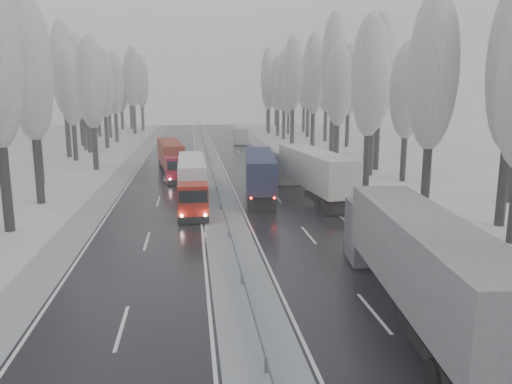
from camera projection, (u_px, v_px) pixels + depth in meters
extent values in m
plane|color=silver|center=(252.00, 320.00, 20.63)|extent=(260.00, 260.00, 0.00)
cube|color=black|center=(267.00, 186.00, 50.47)|extent=(7.50, 200.00, 0.03)
cube|color=black|center=(162.00, 188.00, 49.13)|extent=(7.50, 200.00, 0.03)
cube|color=#9C9FA3|center=(215.00, 187.00, 49.80)|extent=(3.00, 200.00, 0.04)
cube|color=#9C9FA3|center=(315.00, 185.00, 51.10)|extent=(2.40, 200.00, 0.04)
cube|color=#9C9FA3|center=(110.00, 190.00, 48.50)|extent=(2.40, 200.00, 0.04)
cube|color=slate|center=(215.00, 181.00, 49.69)|extent=(0.06, 200.00, 0.32)
cube|color=slate|center=(266.00, 365.00, 16.68)|extent=(0.12, 0.12, 0.60)
cube|color=slate|center=(216.00, 188.00, 47.80)|extent=(0.12, 0.12, 0.60)
cube|color=slate|center=(206.00, 150.00, 78.92)|extent=(0.12, 0.12, 0.60)
cylinder|color=black|center=(503.00, 185.00, 34.88)|extent=(0.69, 0.69, 5.81)
cylinder|color=black|center=(426.00, 181.00, 37.23)|extent=(0.68, 0.68, 5.60)
ellipsoid|color=gray|center=(433.00, 71.00, 35.67)|extent=(3.60, 3.60, 11.45)
cylinder|color=black|center=(511.00, 172.00, 42.38)|extent=(0.66, 0.66, 5.27)
cylinder|color=black|center=(366.00, 161.00, 48.22)|extent=(0.68, 0.68, 5.62)
ellipsoid|color=gray|center=(370.00, 76.00, 46.65)|extent=(3.60, 3.60, 11.48)
cylinder|color=black|center=(403.00, 158.00, 52.87)|extent=(0.64, 0.64, 4.94)
ellipsoid|color=gray|center=(407.00, 90.00, 51.50)|extent=(3.60, 3.60, 10.09)
cylinder|color=black|center=(370.00, 152.00, 56.59)|extent=(0.66, 0.66, 5.32)
ellipsoid|color=gray|center=(374.00, 84.00, 55.10)|extent=(3.60, 3.60, 10.88)
cylinder|color=black|center=(377.00, 144.00, 60.66)|extent=(0.72, 0.72, 6.31)
ellipsoid|color=gray|center=(380.00, 68.00, 58.90)|extent=(3.60, 3.60, 12.90)
cylinder|color=black|center=(337.00, 143.00, 66.62)|extent=(0.67, 0.67, 5.38)
ellipsoid|color=gray|center=(338.00, 84.00, 65.12)|extent=(3.60, 3.60, 10.98)
cylinder|color=black|center=(371.00, 142.00, 71.38)|extent=(0.62, 0.62, 4.59)
ellipsoid|color=gray|center=(373.00, 96.00, 70.10)|extent=(3.60, 3.60, 9.39)
cylinder|color=black|center=(332.00, 134.00, 71.85)|extent=(0.76, 0.76, 6.95)
ellipsoid|color=gray|center=(334.00, 63.00, 69.91)|extent=(3.60, 3.60, 14.19)
cylinder|color=black|center=(368.00, 132.00, 76.65)|extent=(0.74, 0.74, 6.59)
ellipsoid|color=gray|center=(371.00, 69.00, 74.81)|extent=(3.60, 3.60, 13.46)
cylinder|color=black|center=(313.00, 131.00, 81.83)|extent=(0.72, 0.72, 6.37)
ellipsoid|color=gray|center=(314.00, 74.00, 80.05)|extent=(3.60, 3.60, 13.01)
cylinder|color=black|center=(347.00, 130.00, 86.67)|extent=(0.70, 0.70, 5.97)
ellipsoid|color=gray|center=(349.00, 79.00, 85.00)|extent=(3.60, 3.60, 12.20)
cylinder|color=black|center=(292.00, 126.00, 92.03)|extent=(0.74, 0.74, 6.65)
ellipsoid|color=gray|center=(293.00, 73.00, 90.18)|extent=(3.60, 3.60, 13.59)
cylinder|color=black|center=(325.00, 125.00, 96.91)|extent=(0.71, 0.71, 6.14)
ellipsoid|color=gray|center=(327.00, 79.00, 95.20)|extent=(3.60, 3.60, 12.54)
cylinder|color=black|center=(284.00, 124.00, 101.60)|extent=(0.71, 0.71, 6.05)
ellipsoid|color=gray|center=(284.00, 81.00, 99.91)|extent=(3.60, 3.60, 12.37)
cylinder|color=black|center=(308.00, 122.00, 106.22)|extent=(0.72, 0.72, 6.30)
ellipsoid|color=gray|center=(308.00, 79.00, 104.46)|extent=(3.60, 3.60, 12.87)
cylinder|color=black|center=(278.00, 122.00, 108.93)|extent=(0.70, 0.70, 5.88)
ellipsoid|color=gray|center=(278.00, 83.00, 107.29)|extent=(3.60, 3.60, 12.00)
cylinder|color=black|center=(288.00, 123.00, 113.32)|extent=(0.64, 0.64, 4.86)
ellipsoid|color=gray|center=(289.00, 92.00, 111.96)|extent=(3.60, 3.60, 9.92)
cylinder|color=black|center=(269.00, 120.00, 115.72)|extent=(0.70, 0.70, 5.98)
ellipsoid|color=gray|center=(269.00, 83.00, 114.05)|extent=(3.60, 3.60, 12.21)
cylinder|color=black|center=(304.00, 119.00, 120.76)|extent=(0.71, 0.71, 6.19)
ellipsoid|color=gray|center=(304.00, 82.00, 119.03)|extent=(3.60, 3.60, 12.64)
cylinder|color=black|center=(268.00, 117.00, 125.37)|extent=(0.75, 0.75, 6.86)
ellipsoid|color=gray|center=(268.00, 77.00, 123.46)|extent=(3.60, 3.60, 14.01)
cylinder|color=black|center=(292.00, 118.00, 130.27)|extent=(0.68, 0.68, 5.55)
ellipsoid|color=gray|center=(292.00, 87.00, 128.73)|extent=(3.60, 3.60, 11.33)
cylinder|color=black|center=(268.00, 116.00, 135.93)|extent=(0.71, 0.71, 6.09)
ellipsoid|color=gray|center=(268.00, 83.00, 134.23)|extent=(3.60, 3.60, 12.45)
cylinder|color=black|center=(276.00, 116.00, 140.24)|extent=(0.67, 0.67, 5.49)
ellipsoid|color=gray|center=(276.00, 88.00, 138.71)|extent=(3.60, 3.60, 11.21)
cylinder|color=black|center=(6.00, 187.00, 33.43)|extent=(0.71, 0.71, 6.14)
cylinder|color=black|center=(39.00, 169.00, 42.03)|extent=(0.69, 0.69, 5.83)
ellipsoid|color=gray|center=(30.00, 68.00, 40.40)|extent=(3.60, 3.60, 11.92)
cylinder|color=black|center=(40.00, 160.00, 51.14)|extent=(0.65, 0.65, 5.03)
ellipsoid|color=gray|center=(34.00, 88.00, 49.74)|extent=(3.60, 3.60, 10.28)
cylinder|color=black|center=(95.00, 147.00, 60.85)|extent=(0.67, 0.67, 5.44)
ellipsoid|color=gray|center=(91.00, 82.00, 59.33)|extent=(3.60, 3.60, 11.11)
cylinder|color=black|center=(37.00, 144.00, 63.71)|extent=(0.69, 0.69, 5.72)
ellipsoid|color=gray|center=(31.00, 78.00, 62.11)|extent=(3.60, 3.60, 11.69)
cylinder|color=black|center=(75.00, 142.00, 69.06)|extent=(0.66, 0.66, 5.23)
ellipsoid|color=gray|center=(71.00, 87.00, 67.60)|extent=(3.60, 3.60, 10.68)
cylinder|color=black|center=(68.00, 135.00, 72.59)|extent=(0.74, 0.74, 6.60)
ellipsoid|color=gray|center=(63.00, 68.00, 70.75)|extent=(3.60, 3.60, 13.49)
cylinder|color=black|center=(89.00, 136.00, 78.45)|extent=(0.65, 0.65, 5.16)
ellipsoid|color=gray|center=(86.00, 88.00, 77.01)|extent=(3.60, 3.60, 10.54)
cylinder|color=black|center=(85.00, 132.00, 82.10)|extent=(0.69, 0.69, 5.79)
ellipsoid|color=gray|center=(82.00, 81.00, 80.49)|extent=(3.60, 3.60, 11.84)
cylinder|color=black|center=(107.00, 131.00, 85.18)|extent=(0.68, 0.68, 5.64)
ellipsoid|color=gray|center=(104.00, 83.00, 83.61)|extent=(3.60, 3.60, 11.53)
cylinder|color=black|center=(82.00, 127.00, 88.37)|extent=(0.73, 0.73, 6.56)
ellipsoid|color=gray|center=(78.00, 73.00, 86.54)|extent=(3.60, 3.60, 13.40)
cylinder|color=black|center=(116.00, 127.00, 95.00)|extent=(0.69, 0.69, 5.79)
ellipsoid|color=gray|center=(114.00, 82.00, 93.38)|extent=(3.60, 3.60, 11.84)
cylinder|color=black|center=(94.00, 124.00, 98.20)|extent=(0.74, 0.74, 6.65)
ellipsoid|color=gray|center=(91.00, 74.00, 96.35)|extent=(3.60, 3.60, 13.58)
cylinder|color=black|center=(110.00, 126.00, 103.82)|extent=(0.65, 0.65, 5.12)
ellipsoid|color=gray|center=(108.00, 90.00, 102.39)|extent=(3.60, 3.60, 10.46)
cylinder|color=black|center=(99.00, 123.00, 107.27)|extent=(0.69, 0.69, 5.84)
ellipsoid|color=gray|center=(97.00, 83.00, 105.65)|extent=(3.60, 3.60, 11.92)
cylinder|color=black|center=(134.00, 119.00, 114.66)|extent=(0.74, 0.74, 6.67)
ellipsoid|color=gray|center=(132.00, 77.00, 112.80)|extent=(3.60, 3.60, 13.63)
cylinder|color=black|center=(97.00, 119.00, 117.42)|extent=(0.72, 0.72, 6.31)
ellipsoid|color=gray|center=(94.00, 80.00, 115.66)|extent=(3.60, 3.60, 12.88)
cylinder|color=black|center=(143.00, 118.00, 123.96)|extent=(0.72, 0.72, 6.29)
ellipsoid|color=gray|center=(141.00, 81.00, 122.21)|extent=(3.60, 3.60, 12.84)
cylinder|color=black|center=(122.00, 120.00, 127.27)|extent=(0.64, 0.64, 4.86)
ellipsoid|color=gray|center=(120.00, 92.00, 125.92)|extent=(3.60, 3.60, 9.92)
cylinder|color=black|center=(131.00, 116.00, 129.89)|extent=(0.74, 0.74, 6.63)
ellipsoid|color=gray|center=(129.00, 79.00, 128.04)|extent=(3.60, 3.60, 13.54)
cylinder|color=black|center=(122.00, 117.00, 133.51)|extent=(0.69, 0.69, 5.79)
ellipsoid|color=gray|center=(121.00, 86.00, 131.89)|extent=(3.60, 3.60, 11.82)
cube|color=#545359|center=(371.00, 228.00, 27.93)|extent=(3.01, 3.11, 3.27)
cube|color=black|center=(366.00, 210.00, 29.11)|extent=(2.50, 0.38, 1.09)
cube|color=black|center=(364.00, 243.00, 29.62)|extent=(2.72, 0.45, 0.54)
cube|color=slate|center=(427.00, 258.00, 19.38)|extent=(4.28, 14.37, 3.05)
cube|color=black|center=(467.00, 361.00, 15.95)|extent=(3.02, 6.21, 0.49)
cylinder|color=black|center=(353.00, 254.00, 27.29)|extent=(0.50, 1.17, 1.13)
cylinder|color=black|center=(395.00, 254.00, 27.34)|extent=(0.50, 1.17, 1.13)
cylinder|color=black|center=(436.00, 376.00, 15.54)|extent=(0.50, 1.17, 1.13)
cylinder|color=black|center=(508.00, 375.00, 15.60)|extent=(0.50, 1.17, 1.13)
sphere|color=white|center=(347.00, 236.00, 29.55)|extent=(0.24, 0.24, 0.24)
sphere|color=white|center=(382.00, 236.00, 29.59)|extent=(0.24, 0.24, 0.24)
cube|color=navy|center=(257.00, 168.00, 52.21)|extent=(2.62, 2.70, 2.85)
cube|color=black|center=(257.00, 160.00, 53.24)|extent=(2.18, 0.32, 0.95)
cube|color=black|center=(257.00, 176.00, 53.69)|extent=(2.38, 0.39, 0.48)
cube|color=#141A37|center=(260.00, 169.00, 44.74)|extent=(3.69, 12.54, 2.66)
cube|color=black|center=(262.00, 206.00, 39.04)|extent=(2.19, 0.34, 0.43)
cube|color=black|center=(261.00, 197.00, 41.75)|extent=(2.62, 5.42, 0.43)
cube|color=black|center=(262.00, 207.00, 39.59)|extent=(2.18, 0.28, 0.57)
cylinder|color=black|center=(248.00, 179.00, 51.65)|extent=(0.43, 1.02, 0.99)
cylinder|color=black|center=(267.00, 179.00, 51.70)|extent=(0.43, 1.02, 0.99)
cylinder|color=black|center=(249.00, 200.00, 41.39)|extent=(0.43, 1.02, 0.99)
cylinder|color=black|center=(273.00, 200.00, 41.45)|extent=(0.43, 1.02, 0.99)
cylinder|color=black|center=(250.00, 204.00, 40.18)|extent=(0.43, 1.02, 0.99)
cylinder|color=black|center=(274.00, 203.00, 40.23)|extent=(0.43, 1.02, 0.99)
sphere|color=#FF0C05|center=(251.00, 197.00, 38.80)|extent=(0.19, 0.19, 0.19)
sphere|color=#FF0C05|center=(274.00, 197.00, 38.85)|extent=(0.19, 0.19, 0.19)
sphere|color=white|center=(249.00, 173.00, 53.62)|extent=(0.21, 0.21, 0.21)
sphere|color=white|center=(265.00, 173.00, 53.66)|extent=(0.21, 0.21, 0.21)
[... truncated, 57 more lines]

